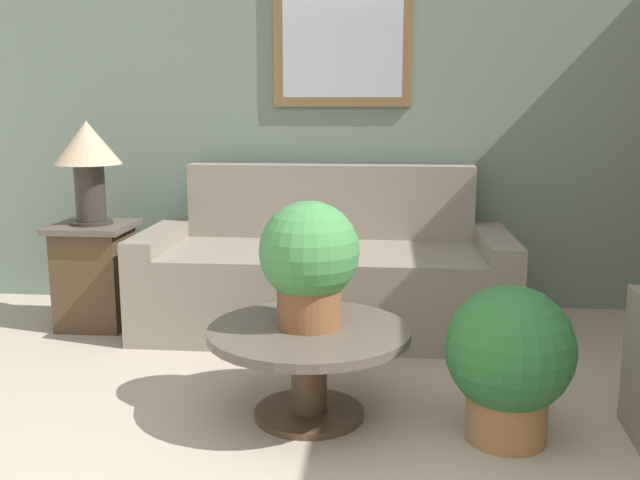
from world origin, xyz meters
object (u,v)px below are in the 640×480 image
object	(u,v)px
side_table	(95,274)
potted_plant_floor	(509,358)
potted_plant_on_table	(309,259)
couch_main	(325,277)
table_lamp	(88,155)
coffee_table	(309,352)

from	to	relation	value
side_table	potted_plant_floor	size ratio (longest dim) A/B	0.99
potted_plant_on_table	side_table	bearing A→B (deg)	141.39
couch_main	table_lamp	world-z (taller)	table_lamp
couch_main	side_table	xyz separation A→B (m)	(-1.40, -0.10, 0.01)
couch_main	side_table	world-z (taller)	couch_main
coffee_table	side_table	xyz separation A→B (m)	(-1.43, 1.17, 0.03)
couch_main	side_table	size ratio (longest dim) A/B	3.44
couch_main	coffee_table	bearing A→B (deg)	-88.32
couch_main	potted_plant_floor	size ratio (longest dim) A/B	3.39
side_table	coffee_table	bearing A→B (deg)	-39.23
side_table	table_lamp	xyz separation A→B (m)	(0.00, -0.00, 0.72)
side_table	table_lamp	bearing A→B (deg)	-75.96
potted_plant_on_table	couch_main	bearing A→B (deg)	91.65
side_table	potted_plant_floor	xyz separation A→B (m)	(2.25, -1.31, 0.02)
coffee_table	side_table	size ratio (longest dim) A/B	1.38
couch_main	potted_plant_floor	world-z (taller)	couch_main
table_lamp	potted_plant_floor	bearing A→B (deg)	-30.23
couch_main	potted_plant_floor	distance (m)	1.65
side_table	couch_main	bearing A→B (deg)	3.89
table_lamp	potted_plant_on_table	bearing A→B (deg)	-38.61
couch_main	coffee_table	xyz separation A→B (m)	(0.04, -1.26, -0.02)
couch_main	table_lamp	size ratio (longest dim) A/B	3.55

